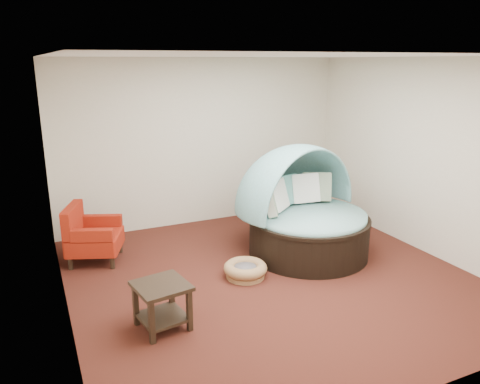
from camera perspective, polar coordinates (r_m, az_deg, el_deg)
name	(u,v)px	position (r m, az deg, el deg)	size (l,w,h in m)	color
floor	(271,277)	(6.26, 3.74, -10.32)	(5.00, 5.00, 0.00)	#4A1D15
wall_back	(203,143)	(8.03, -4.59, 6.03)	(5.00, 5.00, 0.00)	beige
wall_front	(428,243)	(3.88, 21.96, -5.82)	(5.00, 5.00, 0.00)	beige
wall_left	(57,198)	(5.12, -21.43, -0.65)	(5.00, 5.00, 0.00)	beige
wall_right	(424,157)	(7.30, 21.56, 4.00)	(5.00, 5.00, 0.00)	beige
ceiling	(275,56)	(5.63, 4.27, 16.23)	(5.00, 5.00, 0.00)	white
canopy_daybed	(304,204)	(6.84, 7.82, -1.47)	(2.20, 2.16, 1.60)	black
pet_basket	(245,270)	(6.21, 0.66, -9.45)	(0.64, 0.64, 0.20)	#966C44
red_armchair	(91,236)	(6.91, -17.72, -5.08)	(0.91, 0.91, 0.82)	black
side_table	(162,300)	(5.10, -9.50, -12.82)	(0.61, 0.61, 0.51)	black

